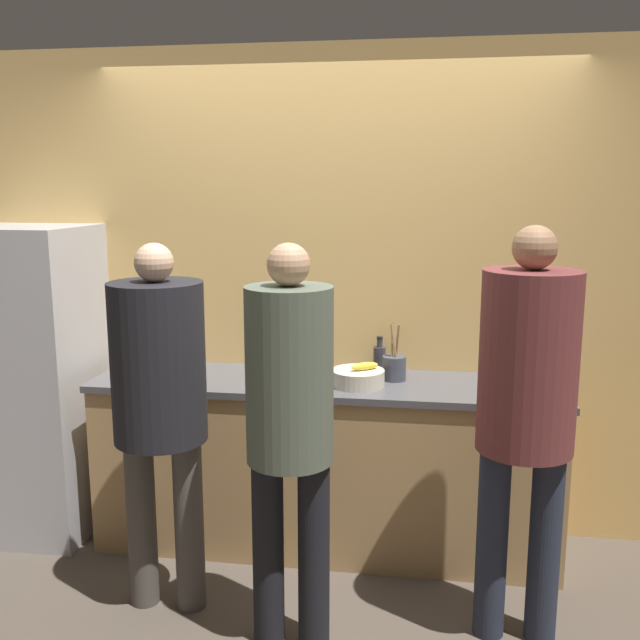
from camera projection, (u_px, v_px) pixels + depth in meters
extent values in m
plane|color=#4C4238|center=(316.00, 576.00, 3.49)|extent=(14.00, 14.00, 0.00)
cube|color=#E0B266|center=(334.00, 294.00, 3.86)|extent=(5.20, 0.06, 2.60)
cube|color=tan|center=(326.00, 466.00, 3.74)|extent=(2.35, 0.59, 0.87)
cube|color=#4C4C51|center=(326.00, 383.00, 3.66)|extent=(2.38, 0.62, 0.03)
cube|color=#B7B7BC|center=(30.00, 381.00, 3.86)|extent=(0.69, 0.63, 1.67)
cylinder|color=#4C4742|center=(142.00, 521.00, 3.20)|extent=(0.13, 0.13, 0.79)
cylinder|color=#4C4742|center=(189.00, 525.00, 3.17)|extent=(0.13, 0.13, 0.79)
cylinder|color=black|center=(158.00, 362.00, 3.05)|extent=(0.40, 0.40, 0.69)
sphere|color=#DBAD89|center=(154.00, 262.00, 2.97)|extent=(0.16, 0.16, 0.16)
cylinder|color=black|center=(268.00, 550.00, 2.93)|extent=(0.13, 0.13, 0.80)
cylinder|color=black|center=(314.00, 554.00, 2.91)|extent=(0.13, 0.13, 0.80)
cylinder|color=#515B4C|center=(289.00, 375.00, 2.78)|extent=(0.35, 0.35, 0.70)
sphere|color=tan|center=(289.00, 265.00, 2.70)|extent=(0.17, 0.17, 0.17)
cylinder|color=#232838|center=(492.00, 542.00, 2.97)|extent=(0.13, 0.13, 0.83)
cylinder|color=#232838|center=(545.00, 546.00, 2.94)|extent=(0.13, 0.13, 0.83)
cylinder|color=brown|center=(528.00, 362.00, 2.81)|extent=(0.39, 0.39, 0.73)
sphere|color=#936B4C|center=(535.00, 248.00, 2.72)|extent=(0.17, 0.17, 0.17)
cylinder|color=beige|center=(358.00, 378.00, 3.54)|extent=(0.26, 0.26, 0.08)
ellipsoid|color=yellow|center=(365.00, 366.00, 3.52)|extent=(0.15, 0.12, 0.04)
cylinder|color=#3D424C|center=(394.00, 368.00, 3.63)|extent=(0.12, 0.12, 0.12)
cylinder|color=#99754C|center=(392.00, 347.00, 3.62)|extent=(0.01, 0.05, 0.24)
cylinder|color=#99754C|center=(397.00, 347.00, 3.62)|extent=(0.03, 0.05, 0.24)
cylinder|color=#99754C|center=(395.00, 348.00, 3.60)|extent=(0.05, 0.01, 0.24)
cylinder|color=#333338|center=(379.00, 359.00, 3.80)|extent=(0.07, 0.07, 0.13)
cylinder|color=#333338|center=(380.00, 343.00, 3.78)|extent=(0.03, 0.03, 0.04)
cylinder|color=black|center=(380.00, 338.00, 3.78)|extent=(0.03, 0.03, 0.02)
cylinder|color=silver|center=(540.00, 370.00, 3.63)|extent=(0.06, 0.06, 0.10)
cylinder|color=silver|center=(540.00, 357.00, 3.62)|extent=(0.03, 0.03, 0.03)
cylinder|color=black|center=(541.00, 353.00, 3.62)|extent=(0.03, 0.03, 0.01)
cylinder|color=#A33D33|center=(286.00, 362.00, 3.83)|extent=(0.09, 0.09, 0.09)
cylinder|color=#335184|center=(273.00, 366.00, 3.73)|extent=(0.08, 0.08, 0.10)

